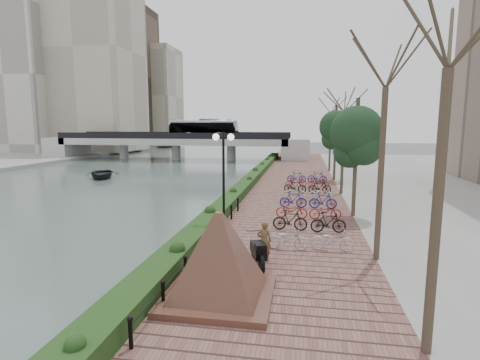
% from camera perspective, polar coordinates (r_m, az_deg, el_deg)
% --- Properties ---
extents(ground, '(220.00, 220.00, 0.00)m').
position_cam_1_polar(ground, '(14.50, -12.43, -14.35)').
color(ground, '#59595B').
rests_on(ground, ground).
extents(river_water, '(30.00, 130.00, 0.02)m').
position_cam_1_polar(river_water, '(42.82, -18.52, 0.52)').
color(river_water, '#4E615B').
rests_on(river_water, ground).
extents(promenade, '(8.00, 75.00, 0.50)m').
position_cam_1_polar(promenade, '(30.34, 7.33, -1.75)').
color(promenade, brown).
rests_on(promenade, ground).
extents(hedge, '(1.10, 56.00, 0.60)m').
position_cam_1_polar(hedge, '(33.02, 1.63, 0.11)').
color(hedge, '#193A15').
rests_on(hedge, promenade).
extents(chain_fence, '(0.10, 14.10, 0.70)m').
position_cam_1_polar(chain_fence, '(15.57, -4.88, -9.24)').
color(chain_fence, black).
rests_on(chain_fence, promenade).
extents(granite_monument, '(4.95, 4.95, 2.58)m').
position_cam_1_polar(granite_monument, '(11.11, -3.25, -11.35)').
color(granite_monument, '#4E2D21').
rests_on(granite_monument, promenade).
extents(lamppost, '(1.02, 0.32, 4.75)m').
position_cam_1_polar(lamppost, '(17.44, -2.54, 3.05)').
color(lamppost, black).
rests_on(lamppost, promenade).
extents(motorcycle, '(1.10, 1.90, 1.13)m').
position_cam_1_polar(motorcycle, '(13.75, 2.69, -10.68)').
color(motorcycle, black).
rests_on(motorcycle, promenade).
extents(pedestrian, '(0.58, 0.41, 1.52)m').
position_cam_1_polar(pedestrian, '(14.21, 3.70, -9.23)').
color(pedestrian, brown).
rests_on(pedestrian, promenade).
extents(bicycle_parking, '(2.40, 19.89, 1.00)m').
position_cam_1_polar(bicycle_parking, '(24.43, 10.29, -2.56)').
color(bicycle_parking, '#B2B3B7').
rests_on(bicycle_parking, promenade).
extents(street_trees, '(3.20, 37.12, 6.80)m').
position_cam_1_polar(street_trees, '(25.26, 16.12, 3.82)').
color(street_trees, '#382D21').
rests_on(street_trees, promenade).
extents(bridge, '(36.00, 10.77, 6.50)m').
position_cam_1_polar(bridge, '(60.53, -8.88, 6.23)').
color(bridge, '#B0AFAA').
rests_on(bridge, ground).
extents(boat, '(4.98, 5.63, 0.97)m').
position_cam_1_polar(boat, '(41.79, -20.36, 0.92)').
color(boat, black).
rests_on(boat, river_water).
extents(far_buildings, '(35.00, 38.00, 38.00)m').
position_cam_1_polar(far_buildings, '(91.82, -21.77, 14.42)').
color(far_buildings, '#B2A994').
rests_on(far_buildings, far_bank).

